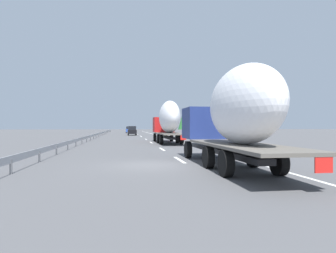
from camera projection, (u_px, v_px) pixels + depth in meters
ground_plane at (132, 137)px, 54.41m from camera, size 260.00×260.00×0.00m
lane_stripe_0 at (180, 160)px, 17.09m from camera, size 3.20×0.20×0.01m
lane_stripe_1 at (162, 149)px, 25.02m from camera, size 3.20×0.20×0.01m
lane_stripe_2 at (151, 143)px, 35.06m from camera, size 3.20×0.20×0.01m
lane_stripe_3 at (146, 139)px, 43.67m from camera, size 3.20×0.20×0.01m
lane_stripe_4 at (141, 137)px, 55.25m from camera, size 3.20×0.20×0.01m
lane_stripe_5 at (141, 136)px, 58.12m from camera, size 3.20×0.20×0.01m
lane_stripe_6 at (138, 134)px, 70.89m from camera, size 3.20×0.20×0.01m
lane_stripe_7 at (136, 133)px, 78.93m from camera, size 3.20×0.20×0.01m
lane_stripe_8 at (136, 133)px, 82.80m from camera, size 3.20×0.20×0.01m
edge_line_right at (158, 136)px, 60.17m from camera, size 110.00×0.20×0.01m
truck_lead at (168, 120)px, 33.73m from camera, size 12.02×2.55×4.78m
truck_trailing at (232, 114)px, 13.67m from camera, size 12.41×2.55×4.55m
car_black_suv at (132, 131)px, 62.88m from camera, size 4.27×1.86×1.97m
car_blue_sedan at (129, 130)px, 83.17m from camera, size 4.79×1.91×1.83m
car_silver_hatch at (129, 129)px, 105.65m from camera, size 4.09×1.73×1.87m
road_sign at (173, 126)px, 49.36m from camera, size 0.10×0.90×2.98m
tree_0 at (167, 121)px, 92.52m from camera, size 3.32×3.32×5.93m
tree_1 at (168, 119)px, 86.65m from camera, size 2.72×2.72×6.46m
tree_2 at (184, 120)px, 65.09m from camera, size 2.49×2.49×5.62m
guardrail_median at (100, 133)px, 56.49m from camera, size 94.00×0.10×0.76m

